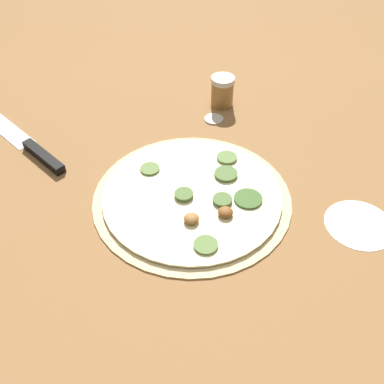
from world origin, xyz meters
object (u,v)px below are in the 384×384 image
knife (30,146)px  loose_cap (214,118)px  pizza (193,196)px  spice_jar (222,91)px

knife → loose_cap: knife is taller
pizza → knife: bearing=90.3°
pizza → spice_jar: bearing=12.0°
knife → loose_cap: bearing=-120.4°
pizza → loose_cap: pizza is taller
knife → loose_cap: 0.41m
knife → spice_jar: bearing=-113.2°
knife → spice_jar: spice_jar is taller
pizza → loose_cap: (0.26, 0.06, -0.00)m
spice_jar → pizza: bearing=-168.0°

